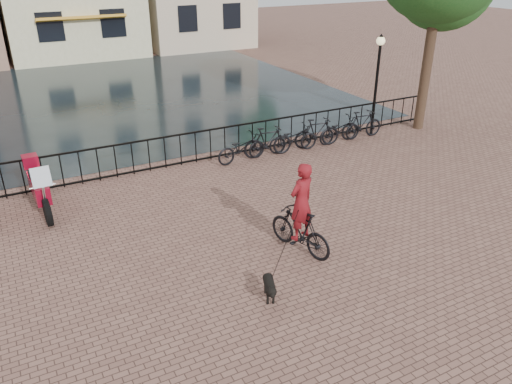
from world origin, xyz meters
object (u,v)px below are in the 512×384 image
motorcycle (38,183)px  cyclist (301,214)px  dog (269,288)px  lamp_post (378,68)px

motorcycle → cyclist: bearing=-47.0°
dog → motorcycle: motorcycle is taller
cyclist → dog: 1.97m
lamp_post → motorcycle: size_ratio=1.53×
dog → motorcycle: size_ratio=0.34×
cyclist → dog: size_ratio=3.19×
lamp_post → dog: (-8.01, -6.69, -2.13)m
lamp_post → cyclist: bearing=-140.1°
motorcycle → dog: bearing=-62.8°
motorcycle → lamp_post: bearing=1.3°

